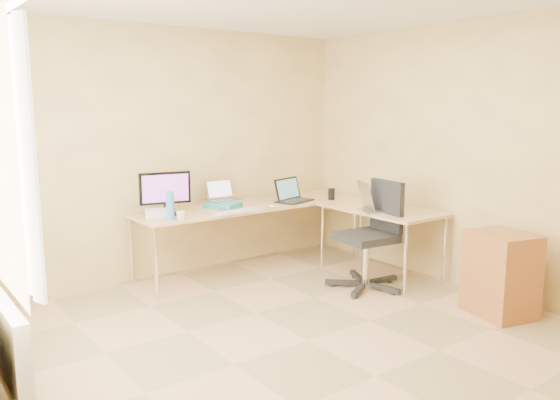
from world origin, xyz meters
TOP-DOWN VIEW (x-y plane):
  - floor at (0.00, 0.00)m, footprint 4.50×4.50m
  - wall_back at (0.00, 2.25)m, footprint 4.50×0.00m
  - wall_right at (2.10, 0.00)m, footprint 0.00×4.50m
  - desk_main at (0.72, 1.85)m, footprint 2.65×0.70m
  - desk_return at (1.70, 0.85)m, footprint 0.70×1.30m
  - monitor at (-0.28, 1.87)m, footprint 0.52×0.26m
  - book_stack at (0.37, 1.87)m, footprint 0.37×0.41m
  - laptop_center at (0.45, 1.99)m, footprint 0.34×0.26m
  - laptop_black at (1.21, 1.71)m, footprint 0.49×0.41m
  - keyboard at (0.37, 1.55)m, footprint 0.50×0.17m
  - mouse at (0.79, 1.55)m, footprint 0.10×0.07m
  - mug at (-0.28, 1.55)m, footprint 0.11×0.11m
  - cd_stack at (0.26, 1.70)m, footprint 0.13×0.13m
  - water_bottle at (-0.35, 1.63)m, footprint 0.10×0.10m
  - papers at (-0.26, 1.99)m, footprint 0.25×0.33m
  - white_box at (-0.40, 1.82)m, footprint 0.26×0.22m
  - desk_fan at (-0.18, 2.05)m, footprint 0.23×0.23m
  - black_cup at (1.62, 1.55)m, footprint 0.10×0.10m
  - laptop_return at (1.52, 0.75)m, footprint 0.47×0.42m
  - office_chair at (1.27, 0.65)m, footprint 0.72×0.72m
  - cabinet at (1.69, -0.57)m, footprint 0.55×0.62m
  - radiator at (-2.03, 0.40)m, footprint 0.09×0.80m

SIDE VIEW (x-z plane):
  - floor at x=0.00m, z-range 0.00..0.00m
  - radiator at x=-2.03m, z-range 0.07..0.62m
  - cabinet at x=1.69m, z-range -0.01..0.73m
  - desk_main at x=0.72m, z-range 0.00..0.73m
  - desk_return at x=1.70m, z-range 0.00..0.73m
  - office_chair at x=1.27m, z-range -0.04..1.04m
  - papers at x=-0.26m, z-range 0.73..0.74m
  - keyboard at x=0.37m, z-range 0.73..0.75m
  - cd_stack at x=0.26m, z-range 0.73..0.76m
  - mouse at x=0.79m, z-range 0.73..0.76m
  - book_stack at x=0.37m, z-range 0.73..0.79m
  - white_box at x=-0.40m, z-range 0.73..0.81m
  - mug at x=-0.28m, z-range 0.73..0.81m
  - black_cup at x=1.62m, z-range 0.73..0.86m
  - laptop_return at x=1.52m, z-range 0.73..0.98m
  - laptop_black at x=1.21m, z-range 0.73..0.99m
  - desk_fan at x=-0.18m, z-range 0.73..1.00m
  - water_bottle at x=-0.35m, z-range 0.73..1.00m
  - laptop_center at x=0.45m, z-range 0.79..1.00m
  - monitor at x=-0.28m, z-range 0.73..1.16m
  - wall_back at x=0.00m, z-range -0.95..3.55m
  - wall_right at x=2.10m, z-range -0.95..3.55m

